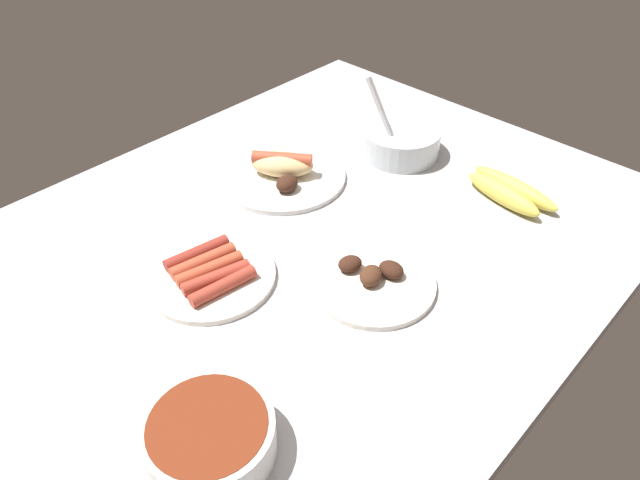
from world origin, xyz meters
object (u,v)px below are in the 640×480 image
object	(u,v)px
banana_bunch	(509,191)
bowl_coleslaw	(401,140)
plate_hotdog_assembled	(283,172)
plate_grilled_meat	(373,280)
plate_sausages	(210,274)
bowl_chili	(210,436)

from	to	relation	value
banana_bunch	bowl_coleslaw	bearing A→B (deg)	-87.67
banana_bunch	bowl_coleslaw	xyz separation A→B (cm)	(0.97, -23.78, 1.39)
banana_bunch	plate_hotdog_assembled	size ratio (longest dim) A/B	0.76
plate_grilled_meat	banana_bunch	distance (cm)	34.20
plate_grilled_meat	plate_hotdog_assembled	size ratio (longest dim) A/B	0.80
plate_sausages	plate_hotdog_assembled	distance (cm)	29.14
banana_bunch	plate_grilled_meat	bearing A→B (deg)	-5.92
plate_sausages	bowl_coleslaw	bearing A→B (deg)	-178.45
plate_hotdog_assembled	bowl_coleslaw	xyz separation A→B (cm)	(-22.51, 10.35, 1.44)
plate_hotdog_assembled	bowl_chili	xyz separation A→B (cm)	(45.00, 34.88, 1.27)
plate_hotdog_assembled	bowl_chili	bearing A→B (deg)	37.78
plate_sausages	bowl_coleslaw	world-z (taller)	bowl_coleslaw
plate_grilled_meat	banana_bunch	xyz separation A→B (cm)	(-34.01, 3.53, 0.90)
plate_grilled_meat	bowl_chili	distance (cm)	34.80
bowl_chili	plate_grilled_meat	bearing A→B (deg)	-172.93
plate_sausages	bowl_chili	distance (cm)	29.62
plate_sausages	plate_grilled_meat	distance (cm)	24.88
bowl_chili	plate_sausages	bearing A→B (deg)	-128.29
plate_sausages	bowl_coleslaw	xyz separation A→B (cm)	(-49.19, -1.33, 2.09)
banana_bunch	bowl_chili	xyz separation A→B (cm)	(68.47, 0.75, 1.22)
banana_bunch	plate_hotdog_assembled	bearing A→B (deg)	-55.48
plate_grilled_meat	bowl_chili	world-z (taller)	bowl_chili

